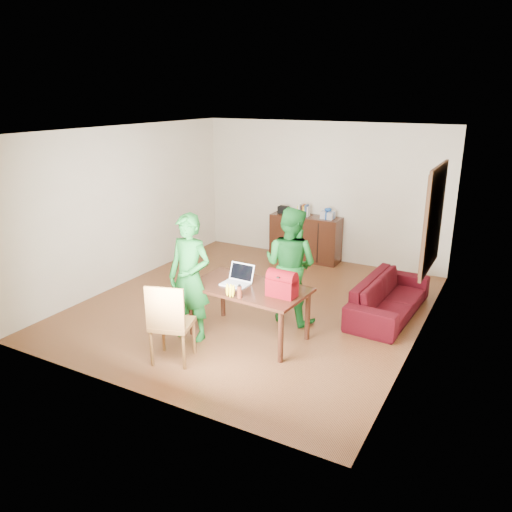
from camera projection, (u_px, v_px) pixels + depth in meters
The scene contains 10 objects.
room at pixel (259, 224), 7.60m from camera, with size 5.20×5.70×2.90m.
table at pixel (249, 293), 6.69m from camera, with size 1.63×1.00×0.74m.
chair at pixel (172, 338), 6.19m from camera, with size 0.59×0.58×1.06m.
person_near at pixel (190, 278), 6.62m from camera, with size 0.63×0.42×1.74m, color #145E1E.
person_far at pixel (290, 265), 7.16m from camera, with size 0.83×0.64×1.70m, color #145C1E.
laptop at pixel (235, 282), 6.71m from camera, with size 0.37×0.27×0.26m.
bananas at pixel (230, 294), 6.33m from camera, with size 0.17×0.11×0.06m, color yellow, non-canonical shape.
bottle at pixel (239, 291), 6.27m from camera, with size 0.06×0.06×0.18m, color #602516.
red_bag at pixel (282, 286), 6.32m from camera, with size 0.37×0.22×0.27m, color #6C0709.
sofa at pixel (389, 297), 7.50m from camera, with size 1.91×0.75×0.56m, color #40080F.
Camera 1 is at (3.50, -6.37, 3.20)m, focal length 35.00 mm.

